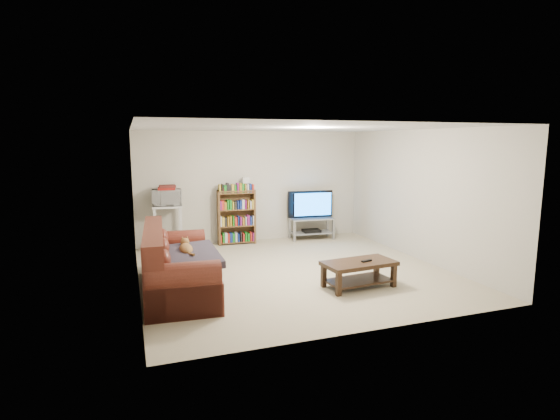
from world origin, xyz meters
name	(u,v)px	position (x,y,z in m)	size (l,w,h in m)	color
floor	(293,271)	(0.00, 0.00, 0.00)	(5.00, 5.00, 0.00)	#C0B28F
ceiling	(294,128)	(0.00, 0.00, 2.40)	(5.00, 5.00, 0.00)	white
wall_back	(253,187)	(0.00, 2.50, 1.20)	(5.00, 5.00, 0.00)	beige
wall_front	(374,230)	(0.00, -2.50, 1.20)	(5.00, 5.00, 0.00)	beige
wall_left	(135,209)	(-2.50, 0.00, 1.20)	(5.00, 5.00, 0.00)	beige
wall_right	(420,195)	(2.50, 0.00, 1.20)	(5.00, 5.00, 0.00)	beige
sofa	(174,270)	(-2.01, -0.38, 0.33)	(1.11, 2.30, 0.96)	#5A2217
blanket	(187,257)	(-1.84, -0.54, 0.56)	(0.87, 1.12, 0.10)	#342E3A
cat	(186,249)	(-1.82, -0.34, 0.62)	(0.24, 0.61, 0.18)	brown
coffee_table	(359,269)	(0.65, -1.07, 0.28)	(1.14, 0.64, 0.40)	black
remote	(367,261)	(0.75, -1.12, 0.41)	(0.18, 0.05, 0.02)	black
tv_stand	(311,225)	(1.27, 2.18, 0.33)	(1.00, 0.51, 0.48)	#999EA3
television	(312,205)	(1.27, 2.18, 0.78)	(1.04, 0.14, 0.60)	black
dvd_player	(311,231)	(1.27, 2.18, 0.19)	(0.39, 0.27, 0.06)	black
bookshelf	(236,216)	(-0.42, 2.30, 0.60)	(0.82, 0.29, 1.16)	brown
shelf_clutter	(240,185)	(-0.32, 2.31, 1.27)	(0.59, 0.19, 0.28)	silver
microwave_stand	(168,222)	(-1.87, 2.18, 0.59)	(0.60, 0.45, 0.92)	silver
microwave	(167,198)	(-1.87, 2.18, 1.08)	(0.57, 0.38, 0.31)	silver
game_boxes	(166,189)	(-1.87, 2.18, 1.26)	(0.33, 0.29, 0.05)	maroon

